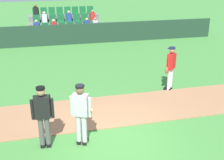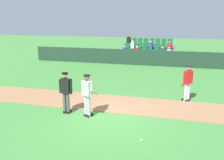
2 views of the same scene
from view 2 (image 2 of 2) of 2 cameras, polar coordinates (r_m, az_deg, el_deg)
The scene contains 8 objects.
ground_plane at distance 9.76m, azimuth -1.26°, elevation -9.04°, with size 80.00×80.00×0.00m, color #42843A.
infield_dirt_path at distance 11.30m, azimuth 1.18°, elevation -5.60°, with size 28.00×2.29×0.03m, color #9E704C.
dugout_fence at distance 20.41m, azimuth 7.73°, elevation 5.24°, with size 20.00×0.16×1.30m, color #1E3828.
stadium_bleachers at distance 22.24m, azimuth 8.35°, elevation 5.94°, with size 5.00×2.95×2.30m.
batter_grey_jersey at distance 9.63m, azimuth -5.89°, elevation -3.30°, with size 0.62×0.80×1.76m.
umpire_home_plate at distance 10.11m, azimuth -10.87°, elevation -2.44°, with size 0.59×0.32×1.76m.
runner_red_jersey at distance 11.90m, azimuth 17.45°, elevation -0.46°, with size 0.58×0.49×1.76m.
baseball at distance 8.14m, azimuth 6.97°, elevation -13.97°, with size 0.07×0.07×0.07m, color white.
Camera 2 is at (2.52, -8.59, 3.91)m, focal length 38.57 mm.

